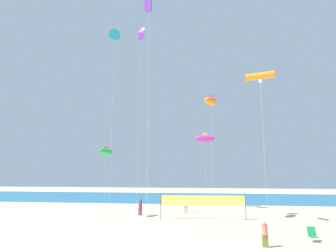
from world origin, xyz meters
name	(u,v)px	position (x,y,z in m)	size (l,w,h in m)	color
ground_plane	(162,251)	(0.00, 0.00, 0.00)	(120.00, 120.00, 0.00)	beige
ocean_band	(190,198)	(0.00, 32.54, 0.00)	(120.00, 20.00, 0.01)	#1E6B99
beachgoer_plum_shirt	(140,206)	(-4.13, 12.56, 0.88)	(0.38, 0.38, 1.65)	#7A3872
beachgoer_white_shirt	(186,204)	(0.37, 14.59, 0.91)	(0.39, 0.39, 1.71)	#99B28C
beachgoer_coral_shirt	(265,233)	(5.88, 1.56, 0.82)	(0.35, 0.35, 1.54)	olive
folding_beach_chair	(313,234)	(9.15, 3.34, 0.47)	(0.52, 0.65, 0.89)	#1E8C4C
volleyball_net	(203,201)	(2.20, 10.77, 1.63)	(7.89, 0.43, 2.40)	#4C4C51
beach_handbag	(292,238)	(7.97, 3.57, 0.12)	(0.29, 0.15, 0.23)	white
kite_cyan_delta	(115,35)	(-8.45, 15.61, 21.25)	(1.40, 1.10, 22.08)	silver
kite_orange_tube	(260,76)	(6.45, 3.35, 11.03)	(2.03, 1.05, 11.31)	silver
kite_violet_box	(148,7)	(-2.83, 9.04, 20.67)	(0.65, 0.65, 21.25)	silver
kite_orange_inflatable	(211,102)	(3.16, 10.38, 11.05)	(1.79, 2.53, 11.70)	silver
kite_magenta_inflatable	(205,138)	(2.55, 19.09, 8.47)	(2.65, 1.39, 9.16)	silver
kite_green_inflatable	(106,152)	(-7.17, 10.33, 6.30)	(1.43, 2.08, 6.83)	silver
kite_violet_delta	(140,34)	(-4.82, 13.95, 20.41)	(1.45, 1.46, 21.27)	silver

